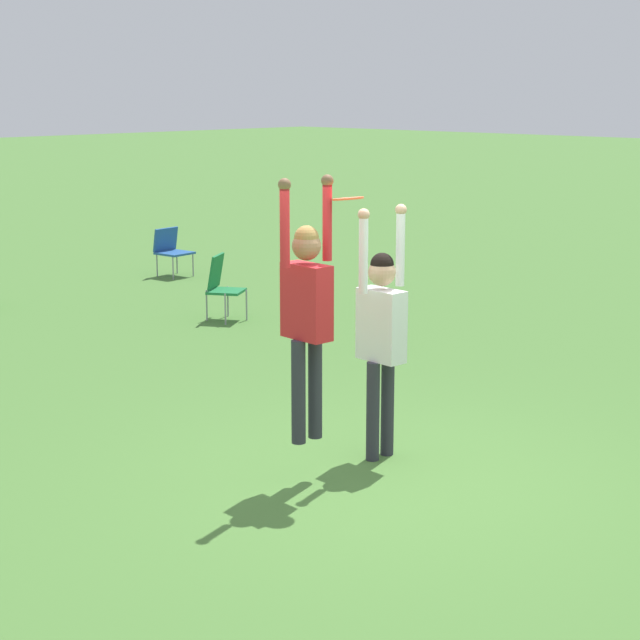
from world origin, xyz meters
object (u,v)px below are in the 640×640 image
(camping_chair_0, at_px, (171,248))
(camping_chair_2, at_px, (221,282))
(person_defending, at_px, (381,325))
(frisbee, at_px, (348,199))
(person_jumping, at_px, (307,302))

(camping_chair_0, xyz_separation_m, camping_chair_2, (-1.81, -3.43, 0.04))
(person_defending, bearing_deg, camping_chair_0, 155.89)
(frisbee, distance_m, camping_chair_2, 6.85)
(frisbee, bearing_deg, person_jumping, 154.79)
(frisbee, xyz_separation_m, camping_chair_0, (5.28, 9.03, -1.90))
(person_defending, xyz_separation_m, camping_chair_2, (2.92, 5.51, -0.69))
(frisbee, relative_size, camping_chair_2, 0.28)
(person_jumping, relative_size, frisbee, 8.62)
(person_jumping, relative_size, camping_chair_2, 2.37)
(camping_chair_2, bearing_deg, frisbee, 27.07)
(person_jumping, xyz_separation_m, camping_chair_2, (3.80, 5.45, -1.02))
(camping_chair_0, bearing_deg, camping_chair_2, 56.99)
(person_defending, distance_m, camping_chair_2, 6.27)
(frisbee, height_order, camping_chair_2, frisbee)
(camping_chair_0, bearing_deg, person_jumping, 52.49)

